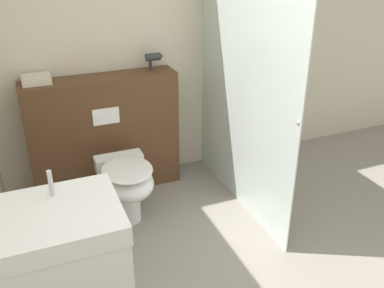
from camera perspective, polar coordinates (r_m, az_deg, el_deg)
wall_back at (r=3.86m, az=-6.76°, el=13.07°), size 8.00×0.06×2.50m
partition_panel at (r=3.83m, az=-11.52°, el=1.16°), size 1.29×0.28×1.06m
shower_glass at (r=3.39m, az=6.84°, el=8.13°), size 0.04×1.56×2.14m
toilet at (r=3.39m, az=-8.69°, el=-5.30°), size 0.39×0.59×0.53m
sink_vanity at (r=2.42m, az=-16.14°, el=-17.68°), size 0.60×0.52×1.08m
hair_drier at (r=3.75m, az=-5.11°, el=11.41°), size 0.16×0.07×0.15m
folded_towel at (r=3.61m, az=-20.05°, el=8.09°), size 0.22×0.19×0.06m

